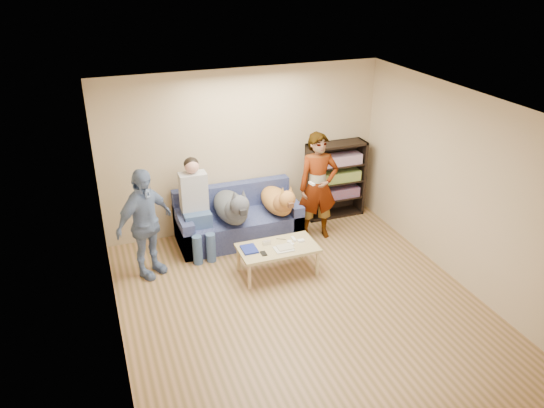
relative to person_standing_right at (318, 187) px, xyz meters
name	(u,v)px	position (x,y,z in m)	size (l,w,h in m)	color
ground	(304,309)	(-0.95, -1.72, -0.86)	(5.00, 5.00, 0.00)	brown
ceiling	(311,110)	(-0.95, -1.72, 1.74)	(5.00, 5.00, 0.00)	white
wall_back	(244,151)	(-0.95, 0.78, 0.44)	(4.50, 4.50, 0.00)	tan
wall_front	(436,355)	(-0.95, -4.22, 0.44)	(4.50, 4.50, 0.00)	tan
wall_left	(109,252)	(-3.20, -1.72, 0.44)	(5.00, 5.00, 0.00)	tan
wall_right	(465,191)	(1.30, -1.72, 0.44)	(5.00, 5.00, 0.00)	tan
blanket	(291,205)	(-0.35, 0.24, -0.37)	(0.36, 0.30, 0.12)	#B8B8BD
person_standing_right	(318,187)	(0.00, 0.00, 0.00)	(0.63, 0.41, 1.72)	gray
person_standing_left	(145,224)	(-2.68, -0.21, -0.07)	(0.93, 0.39, 1.59)	#7C8BC6
held_controller	(312,184)	(-0.20, -0.20, 0.16)	(0.04, 0.12, 0.03)	white
notebook_blue	(249,249)	(-1.37, -0.76, -0.43)	(0.20, 0.26, 0.03)	navy
papers	(284,249)	(-0.92, -0.91, -0.43)	(0.26, 0.20, 0.01)	silver
magazine	(285,247)	(-0.89, -0.89, -0.42)	(0.22, 0.17, 0.01)	#C2B89B
camera_silver	(267,243)	(-1.09, -0.69, -0.41)	(0.11, 0.06, 0.05)	silver
controller_a	(294,239)	(-0.69, -0.71, -0.42)	(0.04, 0.13, 0.03)	white
controller_b	(301,241)	(-0.61, -0.79, -0.42)	(0.09, 0.06, 0.03)	white
headphone_cup_a	(292,244)	(-0.77, -0.83, -0.43)	(0.07, 0.07, 0.02)	white
headphone_cup_b	(289,242)	(-0.77, -0.75, -0.43)	(0.07, 0.07, 0.02)	white
pen_orange	(280,252)	(-0.99, -0.97, -0.43)	(0.01, 0.01, 0.14)	orange
pen_black	(281,239)	(-0.85, -0.63, -0.43)	(0.01, 0.01, 0.14)	black
wallet	(264,253)	(-1.22, -0.93, -0.43)	(0.07, 0.12, 0.01)	black
sofa	(238,222)	(-1.20, 0.37, -0.58)	(1.90, 0.85, 0.82)	#515B93
person_seated	(196,203)	(-1.87, 0.24, -0.09)	(0.40, 0.73, 1.47)	#41568F
dog_gray	(232,207)	(-1.34, 0.13, -0.19)	(0.47, 1.28, 0.68)	#4E5258
dog_tan	(278,201)	(-0.59, 0.16, -0.22)	(0.41, 1.17, 0.60)	#B67E37
coffee_table	(278,250)	(-0.97, -0.81, -0.48)	(1.10, 0.60, 0.42)	tan
bookshelf	(335,178)	(0.60, 0.61, -0.18)	(1.00, 0.34, 1.30)	black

